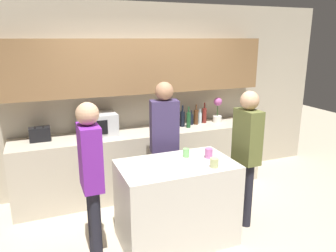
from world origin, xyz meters
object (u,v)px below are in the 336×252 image
(toaster, at_px, (40,134))
(bottle_1, at_px, (177,119))
(potted_plant, at_px, (218,110))
(person_right, at_px, (91,171))
(bottle_4, at_px, (191,119))
(bottle_7, at_px, (204,115))
(cup_0, at_px, (209,153))
(bottle_0, at_px, (171,119))
(cup_2, at_px, (186,153))
(person_left, at_px, (164,137))
(bottle_2, at_px, (183,118))
(bottle_6, at_px, (200,118))
(bottle_5, at_px, (196,117))
(plate_on_island, at_px, (170,158))
(bottle_3, at_px, (189,120))
(cup_1, at_px, (214,163))
(person_center, at_px, (247,148))
(microwave, at_px, (97,124))

(toaster, height_order, bottle_1, bottle_1)
(potted_plant, relative_size, person_right, 0.24)
(bottle_4, distance_m, bottle_7, 0.25)
(cup_0, relative_size, person_right, 0.07)
(toaster, bearing_deg, potted_plant, -0.00)
(bottle_0, xyz_separation_m, bottle_4, (0.35, 0.01, -0.03))
(bottle_4, relative_size, person_right, 0.14)
(cup_2, bearing_deg, person_left, 98.35)
(bottle_2, xyz_separation_m, bottle_6, (0.32, 0.06, -0.04))
(bottle_6, xyz_separation_m, person_right, (-1.90, -1.42, -0.03))
(bottle_6, bearing_deg, bottle_2, -169.39)
(bottle_2, bearing_deg, person_left, -128.49)
(bottle_0, relative_size, bottle_5, 1.00)
(plate_on_island, relative_size, cup_0, 2.39)
(bottle_3, relative_size, cup_1, 3.19)
(plate_on_island, xyz_separation_m, cup_0, (0.42, -0.13, 0.05))
(cup_1, distance_m, person_right, 1.24)
(person_center, bearing_deg, cup_1, 113.01)
(plate_on_island, bearing_deg, bottle_0, 67.29)
(bottle_2, bearing_deg, cup_0, -101.94)
(potted_plant, distance_m, bottle_7, 0.23)
(cup_0, bearing_deg, toaster, 141.65)
(microwave, distance_m, bottle_3, 1.33)
(bottle_2, bearing_deg, bottle_6, 10.61)
(person_left, bearing_deg, person_right, 41.75)
(bottle_0, height_order, bottle_7, bottle_7)
(microwave, height_order, bottle_7, bottle_7)
(toaster, distance_m, cup_0, 2.20)
(bottle_4, distance_m, cup_1, 1.73)
(bottle_2, xyz_separation_m, cup_1, (-0.36, -1.60, -0.07))
(bottle_5, bearing_deg, plate_on_island, -127.23)
(bottle_5, distance_m, bottle_6, 0.09)
(bottle_2, height_order, person_center, person_center)
(cup_1, bearing_deg, bottle_7, 65.19)
(bottle_3, xyz_separation_m, person_right, (-1.64, -1.27, -0.06))
(cup_2, bearing_deg, person_center, -9.36)
(bottle_4, height_order, bottle_6, bottle_6)
(microwave, distance_m, cup_2, 1.47)
(bottle_6, bearing_deg, plate_on_island, -128.95)
(bottle_2, xyz_separation_m, cup_2, (-0.50, -1.21, -0.07))
(plate_on_island, bearing_deg, bottle_1, 63.15)
(bottle_7, height_order, person_center, person_center)
(potted_plant, bearing_deg, cup_1, -121.06)
(potted_plant, xyz_separation_m, cup_2, (-1.12, -1.25, -0.15))
(bottle_3, distance_m, person_center, 1.26)
(bottle_1, relative_size, cup_1, 3.26)
(bottle_6, height_order, person_right, person_right)
(toaster, relative_size, bottle_3, 0.83)
(bottle_6, height_order, cup_0, bottle_6)
(toaster, distance_m, bottle_0, 1.83)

